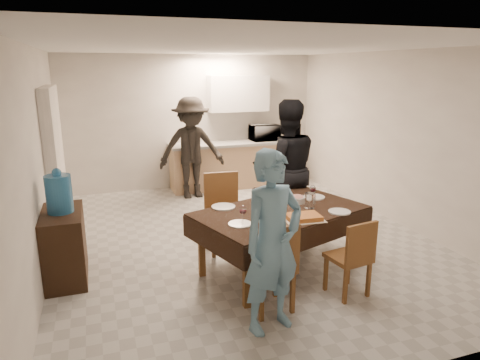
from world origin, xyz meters
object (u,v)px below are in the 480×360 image
object	(u,v)px
dining_table	(280,213)
microwave	(265,133)
console	(65,246)
person_kitchen	(192,148)
water_jug	(59,194)
person_near	(273,243)
savoury_tart	(303,217)
wine_bottle	(275,195)
person_far	(286,169)
water_pitcher	(310,201)

from	to	relation	value
dining_table	microwave	bearing A→B (deg)	52.35
console	person_kitchen	size ratio (longest dim) A/B	0.47
water_jug	person_near	bearing A→B (deg)	-41.74
dining_table	savoury_tart	size ratio (longest dim) A/B	5.10
console	wine_bottle	xyz separation A→B (m)	(2.34, -0.54, 0.52)
wine_bottle	savoury_tart	world-z (taller)	wine_bottle
person_near	person_far	distance (m)	2.37
dining_table	water_pitcher	distance (m)	0.37
water_jug	dining_table	bearing A→B (deg)	-13.91
savoury_tart	person_kitchen	bearing A→B (deg)	96.44
person_near	person_kitchen	bearing A→B (deg)	72.00
console	savoury_tart	size ratio (longest dim) A/B	2.02
dining_table	wine_bottle	bearing A→B (deg)	116.81
wine_bottle	person_near	bearing A→B (deg)	-114.44
water_jug	savoury_tart	world-z (taller)	water_jug
console	microwave	bearing A→B (deg)	40.09
water_jug	person_far	world-z (taller)	person_far
water_pitcher	person_far	bearing A→B (deg)	79.70
water_jug	person_far	bearing A→B (deg)	8.85
wine_bottle	person_far	bearing A→B (deg)	59.04
water_jug	person_far	size ratio (longest dim) A/B	0.22
person_kitchen	water_jug	bearing A→B (deg)	-127.98
savoury_tart	microwave	xyz separation A→B (m)	(1.21, 4.09, 0.29)
dining_table	water_pitcher	xyz separation A→B (m)	(0.35, -0.05, 0.12)
water_jug	microwave	world-z (taller)	microwave
wine_bottle	person_kitchen	distance (m)	3.22
microwave	person_near	world-z (taller)	person_near
water_pitcher	person_kitchen	bearing A→B (deg)	101.29
water_jug	wine_bottle	distance (m)	2.40
wine_bottle	water_pitcher	world-z (taller)	wine_bottle
person_near	person_kitchen	world-z (taller)	person_kitchen
wine_bottle	person_kitchen	size ratio (longest dim) A/B	0.18
savoury_tart	microwave	bearing A→B (deg)	73.51
person_far	wine_bottle	bearing A→B (deg)	69.26
person_far	dining_table	bearing A→B (deg)	72.57
microwave	person_kitchen	bearing A→B (deg)	15.52
dining_table	console	bearing A→B (deg)	147.90
person_kitchen	person_far	bearing A→B (deg)	-68.70
person_near	person_far	bearing A→B (deg)	47.54
person_far	water_jug	bearing A→B (deg)	19.07
wine_bottle	water_pitcher	bearing A→B (deg)	-14.04
dining_table	person_near	size ratio (longest dim) A/B	1.29
dining_table	water_jug	size ratio (longest dim) A/B	5.20
person_far	person_kitchen	bearing A→B (deg)	-58.48
person_near	water_pitcher	bearing A→B (deg)	33.20
person_kitchen	console	bearing A→B (deg)	-127.98
console	wine_bottle	size ratio (longest dim) A/B	2.57
water_jug	person_near	distance (m)	2.47
dining_table	person_far	xyz separation A→B (m)	(0.55, 1.05, 0.25)
dining_table	person_near	xyz separation A→B (m)	(-0.55, -1.05, 0.13)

